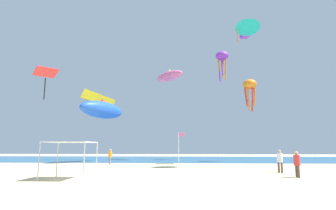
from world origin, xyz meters
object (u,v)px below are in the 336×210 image
object	(u,v)px
kite_octopus_orange	(250,86)
kite_box_black	(244,30)
kite_diamond_red	(46,74)
person_near_tent	(280,159)
person_leftmost	(110,155)
person_central	(297,162)
kite_delta_teal	(247,26)
banner_flag	(179,147)
kite_parafoil_yellow	(98,99)
canopy_tent	(71,144)
kite_octopus_purple	(222,57)
kite_inflatable_blue	(102,110)
kite_inflatable_pink	(170,76)

from	to	relation	value
kite_octopus_orange	kite_box_black	world-z (taller)	kite_box_black
kite_octopus_orange	kite_box_black	bearing A→B (deg)	145.15
kite_diamond_red	person_near_tent	bearing A→B (deg)	129.02
person_leftmost	kite_diamond_red	distance (m)	11.98
person_central	kite_delta_teal	world-z (taller)	kite_delta_teal
banner_flag	kite_octopus_orange	world-z (taller)	kite_octopus_orange
kite_octopus_orange	kite_box_black	distance (m)	8.39
person_near_tent	kite_octopus_orange	size ratio (longest dim) A/B	0.40
kite_diamond_red	banner_flag	bearing A→B (deg)	132.28
person_central	kite_diamond_red	xyz separation A→B (m)	(-22.97, 7.67, 8.95)
person_central	banner_flag	bearing A→B (deg)	-126.45
person_near_tent	kite_delta_teal	distance (m)	15.86
kite_parafoil_yellow	canopy_tent	bearing A→B (deg)	-88.28
canopy_tent	person_central	distance (m)	16.00
canopy_tent	kite_parafoil_yellow	world-z (taller)	kite_parafoil_yellow
banner_flag	kite_octopus_purple	world-z (taller)	kite_octopus_purple
canopy_tent	kite_diamond_red	distance (m)	13.98
banner_flag	kite_inflatable_blue	bearing A→B (deg)	133.14
kite_inflatable_pink	kite_parafoil_yellow	world-z (taller)	kite_inflatable_pink
kite_parafoil_yellow	person_leftmost	bearing A→B (deg)	-75.79
kite_inflatable_pink	kite_parafoil_yellow	bearing A→B (deg)	-129.60
kite_inflatable_pink	person_leftmost	bearing A→B (deg)	-76.64
canopy_tent	kite_octopus_orange	bearing A→B (deg)	49.77
person_central	kite_diamond_red	bearing A→B (deg)	-110.47
person_near_tent	person_central	size ratio (longest dim) A/B	1.04
person_leftmost	kite_octopus_purple	world-z (taller)	kite_octopus_purple
kite_octopus_orange	kite_parafoil_yellow	size ratio (longest dim) A/B	0.87
person_near_tent	canopy_tent	bearing A→B (deg)	-98.12
person_leftmost	kite_diamond_red	world-z (taller)	kite_diamond_red
person_central	kite_box_black	xyz separation A→B (m)	(0.52, 14.96, 16.84)
kite_inflatable_pink	kite_inflatable_blue	size ratio (longest dim) A/B	0.67
kite_diamond_red	person_central	bearing A→B (deg)	121.25
kite_box_black	kite_inflatable_blue	xyz separation A→B (m)	(-20.09, 2.72, -10.51)
canopy_tent	kite_parafoil_yellow	xyz separation A→B (m)	(-6.08, 24.64, 7.56)
canopy_tent	banner_flag	xyz separation A→B (m)	(7.46, 7.38, -0.25)
kite_octopus_orange	kite_box_black	size ratio (longest dim) A/B	2.07
banner_flag	kite_parafoil_yellow	size ratio (longest dim) A/B	0.63
kite_delta_teal	kite_octopus_purple	world-z (taller)	kite_octopus_purple
kite_octopus_orange	kite_octopus_purple	world-z (taller)	kite_octopus_purple
person_near_tent	kite_box_black	xyz separation A→B (m)	(0.52, 11.63, 16.80)
person_near_tent	kite_parafoil_yellow	xyz separation A→B (m)	(-21.96, 19.70, 8.80)
canopy_tent	kite_delta_teal	size ratio (longest dim) A/B	0.89
canopy_tent	kite_inflatable_blue	size ratio (longest dim) A/B	0.35
person_leftmost	banner_flag	size ratio (longest dim) A/B	0.54
person_central	kite_octopus_purple	size ratio (longest dim) A/B	0.36
kite_diamond_red	kite_box_black	bearing A→B (deg)	156.95
person_leftmost	kite_box_black	bearing A→B (deg)	92.38
banner_flag	kite_box_black	size ratio (longest dim) A/B	1.51
person_near_tent	kite_delta_teal	xyz separation A→B (m)	(-0.56, 5.95, 14.70)
person_leftmost	kite_diamond_red	size ratio (longest dim) A/B	0.56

